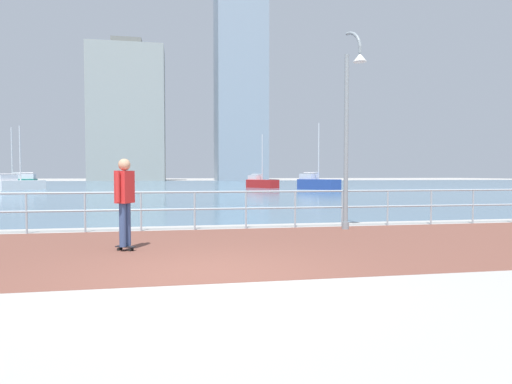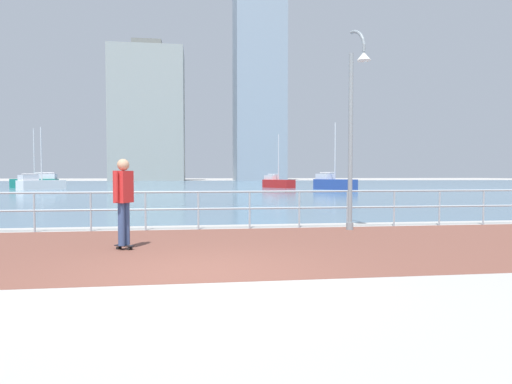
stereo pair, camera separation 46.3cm
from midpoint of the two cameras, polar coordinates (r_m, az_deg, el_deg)
ground at (r=46.47m, az=-10.10°, el=0.48°), size 220.00×220.00×0.00m
brick_paving at (r=8.97m, az=-8.77°, el=-7.29°), size 28.00×5.86×0.01m
harbor_water at (r=56.79m, az=-10.15°, el=0.82°), size 180.00×88.00×0.00m
waterfront_railing at (r=11.80m, az=-9.20°, el=-1.44°), size 25.25×0.06×1.05m
lamppost at (r=11.93m, az=11.18°, el=9.21°), size 0.42×0.80×5.30m
skateboarder at (r=8.91m, az=-18.32°, el=-0.41°), size 0.41×0.53×1.81m
sailboat_ivory at (r=46.06m, az=-28.97°, el=0.91°), size 3.79×4.10×6.01m
sailboat_gray at (r=43.21m, az=7.75°, el=1.18°), size 3.42×4.77×6.51m
sailboat_yellow at (r=47.56m, az=0.42°, el=1.23°), size 3.14×4.26×5.84m
sailboat_navy at (r=53.04m, az=-29.42°, el=1.11°), size 4.65×1.54×6.49m
tower_steel at (r=106.26m, az=-2.25°, el=14.05°), size 11.50×12.63×47.72m
tower_slate at (r=106.39m, az=-16.63°, el=9.80°), size 16.79×11.13×32.56m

